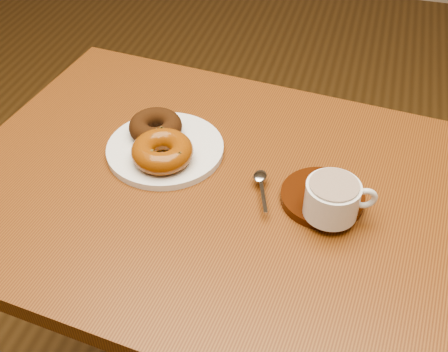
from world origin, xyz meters
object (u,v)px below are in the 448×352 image
(coffee_cup, at_px, (333,199))
(saucer, at_px, (322,197))
(donut_plate, at_px, (165,149))
(cafe_table, at_px, (214,235))

(coffee_cup, bearing_deg, saucer, 100.21)
(donut_plate, xyz_separation_m, coffee_cup, (0.31, -0.09, 0.04))
(donut_plate, relative_size, coffee_cup, 1.89)
(donut_plate, distance_m, coffee_cup, 0.33)
(cafe_table, relative_size, donut_plate, 4.47)
(saucer, xyz_separation_m, coffee_cup, (0.02, -0.04, 0.04))
(cafe_table, height_order, donut_plate, donut_plate)
(cafe_table, xyz_separation_m, saucer, (0.19, 0.01, 0.14))
(donut_plate, xyz_separation_m, saucer, (0.30, -0.05, 0.00))
(cafe_table, distance_m, donut_plate, 0.19)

